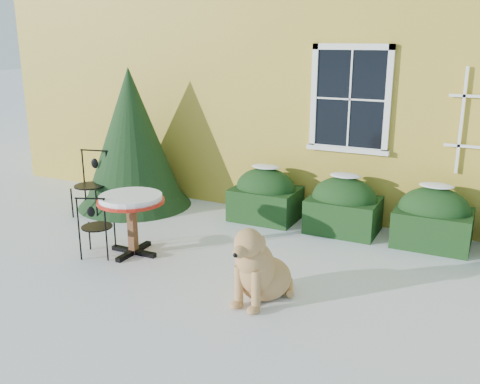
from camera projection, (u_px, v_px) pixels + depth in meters
The scene contains 8 objects.
ground at pixel (204, 284), 6.47m from camera, with size 80.00×80.00×0.00m, color white.
house at pixel (362, 22), 11.62m from camera, with size 12.40×8.40×6.40m.
hedge_row at pixel (387, 212), 7.86m from camera, with size 4.95×0.80×0.91m.
evergreen_shrub at pixel (133, 151), 9.28m from camera, with size 1.99×1.99×2.41m.
bistro_table at pixel (131, 205), 7.19m from camera, with size 0.91×0.91×0.84m.
patio_chair_near at pixel (96, 226), 7.18m from camera, with size 0.51×0.50×0.87m.
patio_chair_far at pixel (91, 183), 8.93m from camera, with size 0.57×0.56×1.07m.
dog at pixel (258, 270), 5.95m from camera, with size 0.68×1.03×0.95m.
Camera 1 is at (3.01, -5.11, 2.86)m, focal length 40.00 mm.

